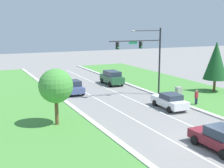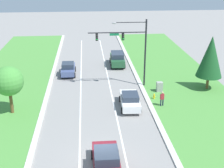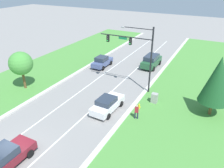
% 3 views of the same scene
% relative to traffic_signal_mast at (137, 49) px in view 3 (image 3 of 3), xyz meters
% --- Properties ---
extents(ground_plane, '(160.00, 160.00, 0.00)m').
position_rel_traffic_signal_mast_xyz_m(ground_plane, '(-4.16, -15.33, -5.43)').
color(ground_plane, gray).
extents(lane_stripe_inner_left, '(0.14, 81.00, 0.01)m').
position_rel_traffic_signal_mast_xyz_m(lane_stripe_inner_left, '(-5.96, -15.33, -5.43)').
color(lane_stripe_inner_left, white).
rests_on(lane_stripe_inner_left, ground_plane).
extents(lane_stripe_inner_right, '(0.14, 81.00, 0.01)m').
position_rel_traffic_signal_mast_xyz_m(lane_stripe_inner_right, '(-2.36, -15.33, -5.43)').
color(lane_stripe_inner_right, white).
rests_on(lane_stripe_inner_right, ground_plane).
extents(traffic_signal_mast, '(6.90, 0.41, 8.24)m').
position_rel_traffic_signal_mast_xyz_m(traffic_signal_mast, '(0.00, 0.00, 0.00)').
color(traffic_signal_mast, black).
rests_on(traffic_signal_mast, ground_plane).
extents(forest_suv, '(2.26, 4.90, 2.00)m').
position_rel_traffic_signal_mast_xyz_m(forest_suv, '(-0.58, 8.51, -4.39)').
color(forest_suv, '#235633').
rests_on(forest_suv, ground_plane).
extents(slate_blue_sedan, '(1.98, 4.26, 1.76)m').
position_rel_traffic_signal_mast_xyz_m(slate_blue_sedan, '(-7.67, 4.90, -4.56)').
color(slate_blue_sedan, '#475684').
rests_on(slate_blue_sedan, ground_plane).
extents(burgundy_sedan, '(2.16, 4.54, 1.70)m').
position_rel_traffic_signal_mast_xyz_m(burgundy_sedan, '(-3.98, -16.51, -4.58)').
color(burgundy_sedan, maroon).
rests_on(burgundy_sedan, ground_plane).
extents(white_sedan, '(2.20, 4.67, 1.61)m').
position_rel_traffic_signal_mast_xyz_m(white_sedan, '(-0.74, -6.02, -4.61)').
color(white_sedan, white).
rests_on(white_sedan, ground_plane).
extents(utility_cabinet, '(0.70, 0.60, 1.24)m').
position_rel_traffic_signal_mast_xyz_m(utility_cabinet, '(3.33, -2.15, -4.81)').
color(utility_cabinet, '#9E9E99').
rests_on(utility_cabinet, ground_plane).
extents(pedestrian, '(0.43, 0.32, 1.69)m').
position_rel_traffic_signal_mast_xyz_m(pedestrian, '(2.68, -6.11, -4.49)').
color(pedestrian, '#232842').
rests_on(pedestrian, ground_plane).
extents(fire_hydrant, '(0.34, 0.20, 0.70)m').
position_rel_traffic_signal_mast_xyz_m(fire_hydrant, '(2.25, -4.22, -5.09)').
color(fire_hydrant, gold).
rests_on(fire_hydrant, ground_plane).
extents(conifer_near_right_tree, '(3.05, 3.05, 6.54)m').
position_rel_traffic_signal_mast_xyz_m(conifer_near_right_tree, '(9.31, -1.73, -1.34)').
color(conifer_near_right_tree, brown).
rests_on(conifer_near_right_tree, ground_plane).
extents(oak_near_left_tree, '(2.95, 2.95, 4.98)m').
position_rel_traffic_signal_mast_xyz_m(oak_near_left_tree, '(-12.85, -6.39, -1.95)').
color(oak_near_left_tree, brown).
rests_on(oak_near_left_tree, ground_plane).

